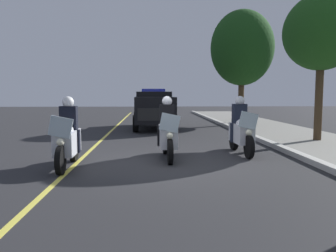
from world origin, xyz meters
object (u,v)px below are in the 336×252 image
(police_motorcycle_lead_right, at_px, (168,133))
(tree_far_back, at_px, (242,48))
(police_motorcycle_lead_left, at_px, (68,139))
(police_suv, at_px, (154,108))
(police_motorcycle_trailing, at_px, (241,130))
(tree_mid_block, at_px, (322,33))

(police_motorcycle_lead_right, distance_m, tree_far_back, 11.88)
(police_motorcycle_lead_left, bearing_deg, police_suv, 166.73)
(police_motorcycle_lead_right, bearing_deg, police_motorcycle_lead_left, -68.11)
(police_motorcycle_lead_right, distance_m, police_motorcycle_trailing, 2.31)
(police_motorcycle_lead_right, xyz_separation_m, tree_far_back, (-10.21, 4.82, 3.72))
(tree_mid_block, distance_m, tree_far_back, 7.49)
(police_motorcycle_lead_right, height_order, tree_mid_block, tree_mid_block)
(police_suv, bearing_deg, tree_far_back, 111.82)
(police_motorcycle_lead_left, height_order, police_suv, police_suv)
(police_motorcycle_lead_left, distance_m, police_motorcycle_lead_right, 2.66)
(police_motorcycle_lead_left, height_order, police_motorcycle_lead_right, same)
(police_motorcycle_lead_left, xyz_separation_m, tree_mid_block, (-3.77, 8.12, 3.25))
(police_motorcycle_lead_left, relative_size, police_motorcycle_lead_right, 1.00)
(tree_mid_block, bearing_deg, police_suv, -132.05)
(police_motorcycle_lead_right, xyz_separation_m, tree_mid_block, (-2.78, 5.65, 3.25))
(police_motorcycle_lead_left, relative_size, tree_far_back, 0.33)
(police_motorcycle_trailing, bearing_deg, police_motorcycle_lead_left, -70.84)
(police_motorcycle_trailing, xyz_separation_m, tree_far_back, (-9.57, 2.60, 3.72))
(police_motorcycle_trailing, bearing_deg, police_motorcycle_lead_right, -73.97)
(police_motorcycle_lead_left, xyz_separation_m, tree_far_back, (-11.20, 7.28, 3.72))
(tree_far_back, bearing_deg, tree_mid_block, 6.41)
(tree_mid_block, relative_size, tree_far_back, 0.81)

